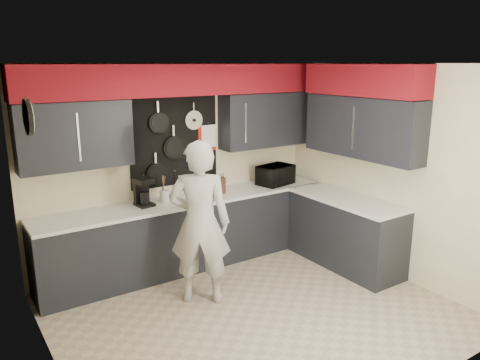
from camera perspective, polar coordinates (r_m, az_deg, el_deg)
ground at (r=5.24m, az=1.78°, el=-15.72°), size 4.00×4.00×0.00m
back_wall_assembly at (r=5.95m, az=-7.03°, el=8.27°), size 4.00×0.36×2.60m
right_wall_assembly at (r=6.03m, az=15.07°, el=7.32°), size 0.36×3.50×2.60m
left_wall_assembly at (r=3.98m, az=-22.48°, el=-5.66°), size 0.05×3.50×2.60m
base_cabinets at (r=6.14m, az=-0.57°, el=-6.35°), size 3.95×2.20×0.92m
microwave at (r=6.64m, az=4.34°, el=0.62°), size 0.56×0.44×0.28m
knife_block at (r=6.19m, az=-2.30°, el=-0.65°), size 0.12×0.12×0.22m
utensil_crock at (r=5.89m, az=-9.19°, el=-1.94°), size 0.12×0.12×0.15m
coffee_maker at (r=5.77m, az=-11.74°, el=-1.32°), size 0.22×0.25×0.34m
person at (r=5.12m, az=-4.92°, el=-5.25°), size 0.80×0.74×1.83m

